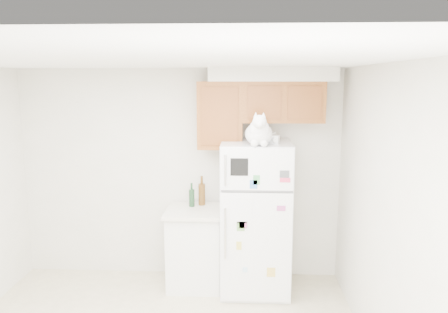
# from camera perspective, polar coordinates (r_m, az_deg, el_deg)

# --- Properties ---
(room_shell) EXTENTS (3.84, 4.04, 2.52)m
(room_shell) POSITION_cam_1_polar(r_m,az_deg,el_deg) (3.47, -8.22, -1.67)
(room_shell) COLOR silver
(room_shell) RESTS_ON ground_plane
(refrigerator) EXTENTS (0.76, 0.78, 1.70)m
(refrigerator) POSITION_cam_1_polar(r_m,az_deg,el_deg) (4.93, 4.13, -7.95)
(refrigerator) COLOR white
(refrigerator) RESTS_ON ground_plane
(base_counter) EXTENTS (0.64, 0.64, 0.92)m
(base_counter) POSITION_cam_1_polar(r_m,az_deg,el_deg) (5.16, -3.78, -11.69)
(base_counter) COLOR white
(base_counter) RESTS_ON ground_plane
(cat) EXTENTS (0.35, 0.51, 0.36)m
(cat) POSITION_cam_1_polar(r_m,az_deg,el_deg) (4.50, 4.62, 3.15)
(cat) COLOR white
(cat) RESTS_ON refrigerator
(storage_box_back) EXTENTS (0.22, 0.19, 0.10)m
(storage_box_back) POSITION_cam_1_polar(r_m,az_deg,el_deg) (4.84, 5.55, 2.61)
(storage_box_back) COLOR white
(storage_box_back) RESTS_ON refrigerator
(storage_box_front) EXTENTS (0.17, 0.14, 0.09)m
(storage_box_front) POSITION_cam_1_polar(r_m,az_deg,el_deg) (4.66, 6.28, 2.25)
(storage_box_front) COLOR white
(storage_box_front) RESTS_ON refrigerator
(bottle_green) EXTENTS (0.06, 0.06, 0.28)m
(bottle_green) POSITION_cam_1_polar(r_m,az_deg,el_deg) (5.07, -4.24, -5.01)
(bottle_green) COLOR #19381E
(bottle_green) RESTS_ON base_counter
(bottle_amber) EXTENTS (0.08, 0.08, 0.34)m
(bottle_amber) POSITION_cam_1_polar(r_m,az_deg,el_deg) (5.11, -2.92, -4.47)
(bottle_amber) COLOR #593814
(bottle_amber) RESTS_ON base_counter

